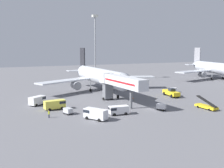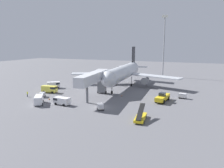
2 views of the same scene
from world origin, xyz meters
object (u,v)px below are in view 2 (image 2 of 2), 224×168
(service_van_rear_left, at_px, (62,101))
(baggage_cart_near_left, at_px, (183,96))
(jet_bridge, at_px, (95,78))
(service_van_mid_right, at_px, (50,89))
(safety_cone_alpha, at_px, (49,99))
(safety_cone_bravo, at_px, (122,96))
(baggage_cart_rear_right, at_px, (42,94))
(ground_crew_worker_foreground, at_px, (27,94))
(service_van_near_center, at_px, (39,99))
(belt_loader_truck, at_px, (140,117))
(baggage_cart_mid_center, at_px, (100,107))
(pushback_tug, at_px, (162,97))
(apron_light_mast, at_px, (164,36))
(airplane_at_gate, at_px, (124,72))
(service_van_far_right, at_px, (54,85))

(service_van_rear_left, bearing_deg, baggage_cart_near_left, 33.91)
(jet_bridge, xyz_separation_m, service_van_mid_right, (-17.08, 0.50, -4.66))
(safety_cone_alpha, relative_size, safety_cone_bravo, 1.08)
(baggage_cart_rear_right, height_order, ground_crew_worker_foreground, ground_crew_worker_foreground)
(service_van_near_center, distance_m, baggage_cart_rear_right, 7.78)
(ground_crew_worker_foreground, xyz_separation_m, safety_cone_bravo, (26.61, 11.76, -0.65))
(belt_loader_truck, bearing_deg, service_van_mid_right, 158.30)
(baggage_cart_mid_center, distance_m, safety_cone_alpha, 18.31)
(service_van_rear_left, xyz_separation_m, service_van_near_center, (-6.15, -1.71, 0.16))
(jet_bridge, height_order, safety_cone_bravo, jet_bridge)
(service_van_rear_left, xyz_separation_m, baggage_cart_mid_center, (11.51, -0.12, -0.30))
(baggage_cart_rear_right, xyz_separation_m, baggage_cart_near_left, (39.62, 14.85, 0.05))
(safety_cone_alpha, bearing_deg, ground_crew_worker_foreground, 177.06)
(pushback_tug, distance_m, apron_light_mast, 52.44)
(jet_bridge, relative_size, ground_crew_worker_foreground, 11.88)
(service_van_rear_left, relative_size, baggage_cart_mid_center, 1.86)
(baggage_cart_rear_right, bearing_deg, service_van_mid_right, 107.45)
(airplane_at_gate, xyz_separation_m, belt_loader_truck, (16.19, -34.03, -4.55))
(safety_cone_alpha, xyz_separation_m, apron_light_mast, (22.34, 59.22, 19.71))
(service_van_near_center, distance_m, safety_cone_bravo, 24.40)
(service_van_near_center, xyz_separation_m, safety_cone_bravo, (17.67, 16.79, -1.06))
(pushback_tug, relative_size, ground_crew_worker_foreground, 4.52)
(airplane_at_gate, height_order, baggage_cart_rear_right, airplane_at_gate)
(jet_bridge, bearing_deg, apron_light_mast, 77.99)
(service_van_rear_left, distance_m, service_van_near_center, 6.39)
(baggage_cart_rear_right, distance_m, safety_cone_alpha, 4.41)
(baggage_cart_rear_right, height_order, baggage_cart_near_left, baggage_cart_near_left)
(ground_crew_worker_foreground, xyz_separation_m, safety_cone_alpha, (8.55, -0.44, -0.63))
(baggage_cart_mid_center, height_order, safety_cone_alpha, baggage_cart_mid_center)
(airplane_at_gate, xyz_separation_m, apron_light_mast, (9.40, 31.44, 14.68))
(apron_light_mast, bearing_deg, baggage_cart_rear_right, -114.63)
(pushback_tug, xyz_separation_m, safety_cone_bravo, (-12.65, 1.22, -0.95))
(pushback_tug, bearing_deg, baggage_cart_near_left, 49.07)
(safety_cone_bravo, bearing_deg, baggage_cart_mid_center, -90.03)
(service_van_near_center, distance_m, baggage_cart_mid_center, 17.74)
(service_van_rear_left, distance_m, apron_light_mast, 66.79)
(service_van_far_right, xyz_separation_m, service_van_mid_right, (3.45, -6.69, -0.02))
(baggage_cart_mid_center, bearing_deg, jet_bridge, 123.74)
(service_van_mid_right, distance_m, apron_light_mast, 61.64)
(pushback_tug, xyz_separation_m, service_van_near_center, (-30.32, -15.57, 0.12))
(pushback_tug, distance_m, safety_cone_alpha, 32.62)
(baggage_cart_near_left, relative_size, safety_cone_bravo, 4.53)
(service_van_mid_right, height_order, safety_cone_alpha, service_van_mid_right)
(belt_loader_truck, xyz_separation_m, service_van_rear_left, (-22.58, 3.36, 0.40))
(ground_crew_worker_foreground, bearing_deg, safety_cone_alpha, -2.94)
(baggage_cart_near_left, distance_m, safety_cone_alpha, 39.36)
(belt_loader_truck, distance_m, safety_cone_bravo, 21.52)
(service_van_far_right, distance_m, apron_light_mast, 57.96)
(service_van_rear_left, xyz_separation_m, baggage_cart_rear_right, (-10.52, 4.71, -0.34))
(service_van_near_center, bearing_deg, service_van_far_right, 117.00)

